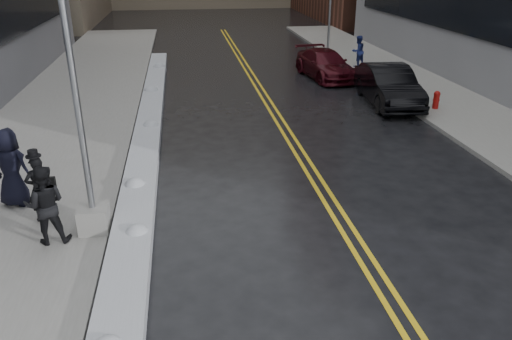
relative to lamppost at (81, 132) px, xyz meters
name	(u,v)px	position (x,y,z in m)	size (l,w,h in m)	color
ground	(250,274)	(3.30, -2.00, -2.53)	(160.00, 160.00, 0.00)	black
sidewalk_west	(59,127)	(-2.45, 8.00, -2.46)	(5.50, 50.00, 0.15)	gray
sidewalk_east	(458,109)	(13.30, 8.00, -2.46)	(4.00, 50.00, 0.15)	gray
lane_line_left	(275,119)	(5.65, 8.00, -2.53)	(0.12, 50.00, 0.01)	gold
lane_line_right	(282,119)	(5.95, 8.00, -2.53)	(0.12, 50.00, 0.01)	gold
snow_ridge	(147,139)	(0.85, 6.00, -2.36)	(0.90, 30.00, 0.34)	#BABCC4
lamppost	(81,132)	(0.00, 0.00, 0.00)	(0.65, 0.65, 7.62)	gray
fire_hydrant	(436,99)	(12.30, 8.00, -1.98)	(0.26, 0.26, 0.73)	maroon
pedestrian_fedora	(39,189)	(-1.27, 0.72, -1.58)	(0.58, 0.38, 1.60)	black
pedestrian_b	(45,205)	(-0.89, -0.34, -1.49)	(0.87, 0.67, 1.78)	black
pedestrian_c	(11,168)	(-2.12, 1.63, -1.38)	(0.98, 0.64, 2.00)	black
pedestrian_east	(358,51)	(11.86, 16.37, -1.54)	(0.82, 0.64, 1.68)	navy
car_black	(388,85)	(10.80, 9.39, -1.72)	(1.73, 4.97, 1.64)	black
car_maroon	(325,64)	(9.50, 14.58, -1.84)	(1.95, 4.81, 1.40)	#3A0910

